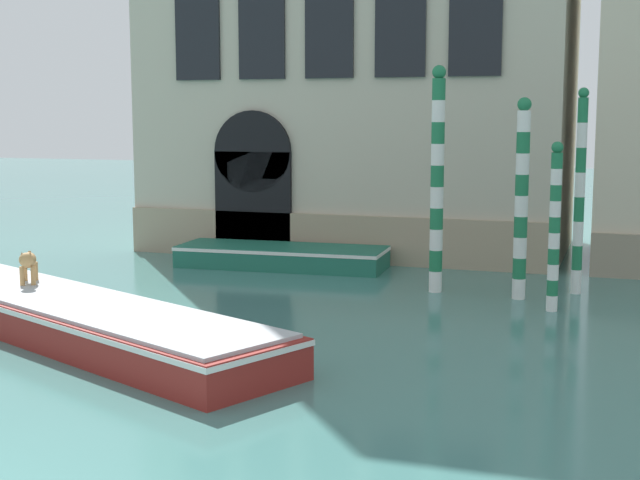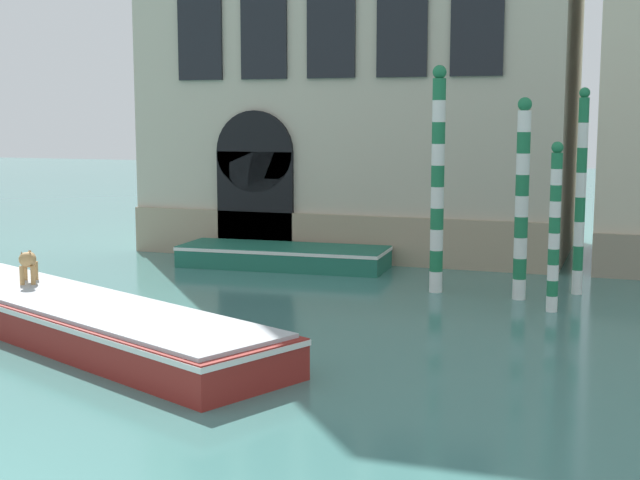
{
  "view_description": "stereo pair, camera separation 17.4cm",
  "coord_description": "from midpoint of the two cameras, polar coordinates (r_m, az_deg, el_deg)",
  "views": [
    {
      "loc": [
        6.55,
        -5.16,
        3.69
      ],
      "look_at": [
        0.76,
        11.66,
        1.2
      ],
      "focal_mm": 50.0,
      "sensor_mm": 36.0,
      "label": 1
    },
    {
      "loc": [
        6.72,
        -5.11,
        3.69
      ],
      "look_at": [
        0.76,
        11.66,
        1.2
      ],
      "focal_mm": 50.0,
      "sensor_mm": 36.0,
      "label": 2
    }
  ],
  "objects": [
    {
      "name": "dog_on_deck",
      "position": [
        17.03,
        -17.91,
        -1.27
      ],
      "size": [
        0.6,
        0.84,
        0.63
      ],
      "rotation": [
        0.0,
        0.0,
        -1.02
      ],
      "color": "tan",
      "rests_on": "boat_foreground"
    },
    {
      "name": "mooring_pole_3",
      "position": [
        18.24,
        13.06,
        2.59
      ],
      "size": [
        0.28,
        0.28,
        4.05
      ],
      "color": "white",
      "rests_on": "ground_plane"
    },
    {
      "name": "mooring_pole_0",
      "position": [
        19.09,
        16.59,
        2.99
      ],
      "size": [
        0.22,
        0.22,
        4.26
      ],
      "color": "white",
      "rests_on": "ground_plane"
    },
    {
      "name": "mooring_pole_1",
      "position": [
        18.67,
        7.81,
        3.87
      ],
      "size": [
        0.29,
        0.29,
        4.71
      ],
      "color": "white",
      "rests_on": "ground_plane"
    },
    {
      "name": "mooring_pole_2",
      "position": [
        17.29,
        15.06,
        0.83
      ],
      "size": [
        0.22,
        0.22,
        3.22
      ],
      "color": "white",
      "rests_on": "ground_plane"
    },
    {
      "name": "boat_moored_near_palazzo",
      "position": [
        21.84,
        -2.12,
        -1.03
      ],
      "size": [
        5.19,
        1.97,
        0.52
      ],
      "rotation": [
        0.0,
        0.0,
        0.06
      ],
      "color": "#1E6651",
      "rests_on": "ground_plane"
    },
    {
      "name": "boat_foreground",
      "position": [
        15.44,
        -15.01,
        -4.81
      ],
      "size": [
        9.04,
        5.47,
        0.66
      ],
      "rotation": [
        0.0,
        0.0,
        -0.42
      ],
      "color": "maroon",
      "rests_on": "ground_plane"
    }
  ]
}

